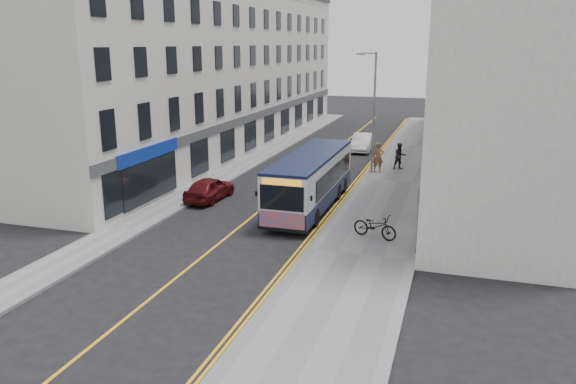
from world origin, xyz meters
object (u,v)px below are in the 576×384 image
Objects in this scene: city_bus at (311,179)px; bicycle at (375,226)px; car_maroon at (209,188)px; pedestrian_near at (378,157)px; pedestrian_far at (400,156)px; streetlamp at (373,109)px; car_white at (362,142)px.

bicycle is at bearing -45.30° from city_bus.
bicycle is 0.53× the size of car_maroon.
bicycle is 1.04× the size of pedestrian_near.
car_maroon is (-9.31, -10.72, -0.36)m from pedestrian_far.
streetlamp reaches higher than pedestrian_far.
bicycle is 14.66m from pedestrian_far.
bicycle is 0.49× the size of car_white.
car_maroon reaches higher than bicycle.
pedestrian_far is at bearing 71.65° from city_bus.
pedestrian_near is 1.11× the size of pedestrian_far.
car_white is at bearing 90.80° from city_bus.
pedestrian_far is (1.74, 1.59, -3.36)m from streetlamp.
pedestrian_far is at bearing 42.46° from streetlamp.
city_bus is at bearing -175.70° from car_maroon.
city_bus reaches higher than pedestrian_far.
pedestrian_far reaches higher than bicycle.
city_bus is 9.49m from pedestrian_near.
pedestrian_near is at bearing 26.12° from bicycle.
city_bus is 5.58× the size of pedestrian_far.
streetlamp is 9.12m from car_white.
streetlamp is 4.01× the size of pedestrian_near.
car_maroon is at bearing -148.43° from pedestrian_near.
streetlamp is 0.80× the size of city_bus.
car_maroon is (-7.57, -9.13, -3.72)m from streetlamp.
pedestrian_far is 7.51m from car_white.
bicycle is (4.06, -4.10, -0.93)m from city_bus.
pedestrian_far is 0.42× the size of car_white.
car_white is (-2.44, 7.84, -0.42)m from pedestrian_near.
pedestrian_near is (0.45, 0.26, -3.27)m from streetlamp.
car_white is 1.09× the size of car_maroon.
car_white is at bearing 91.19° from pedestrian_far.
pedestrian_near is 0.51× the size of car_maroon.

